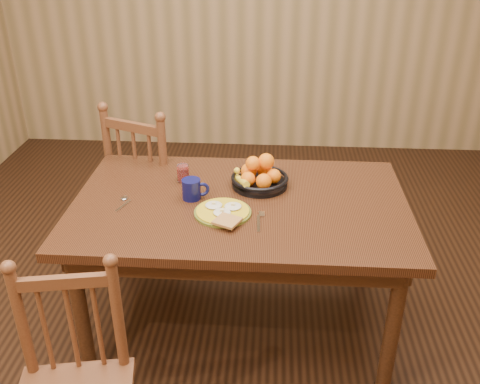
# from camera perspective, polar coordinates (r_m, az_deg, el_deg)

# --- Properties ---
(room) EXTENTS (4.52, 5.02, 2.72)m
(room) POSITION_cam_1_polar(r_m,az_deg,el_deg) (2.33, -0.00, 12.05)
(room) COLOR black
(room) RESTS_ON ground
(dining_table) EXTENTS (1.60, 1.00, 0.75)m
(dining_table) POSITION_cam_1_polar(r_m,az_deg,el_deg) (2.60, -0.00, -2.63)
(dining_table) COLOR black
(dining_table) RESTS_ON ground
(chair_far) EXTENTS (0.59, 0.58, 1.02)m
(chair_far) POSITION_cam_1_polar(r_m,az_deg,el_deg) (3.30, -9.15, 0.61)
(chair_far) COLOR #4C2916
(chair_far) RESTS_ON ground
(breakfast_plate) EXTENTS (0.26, 0.30, 0.04)m
(breakfast_plate) POSITION_cam_1_polar(r_m,az_deg,el_deg) (2.45, -1.82, -2.13)
(breakfast_plate) COLOR #59601E
(breakfast_plate) RESTS_ON dining_table
(fork) EXTENTS (0.04, 0.18, 0.00)m
(fork) POSITION_cam_1_polar(r_m,az_deg,el_deg) (2.40, 2.10, -3.02)
(fork) COLOR silver
(fork) RESTS_ON dining_table
(spoon) EXTENTS (0.06, 0.16, 0.01)m
(spoon) POSITION_cam_1_polar(r_m,az_deg,el_deg) (2.62, -12.28, -0.89)
(spoon) COLOR silver
(spoon) RESTS_ON dining_table
(coffee_mug) EXTENTS (0.13, 0.09, 0.10)m
(coffee_mug) POSITION_cam_1_polar(r_m,az_deg,el_deg) (2.57, -5.10, 0.33)
(coffee_mug) COLOR #0B0C3D
(coffee_mug) RESTS_ON dining_table
(juice_glass) EXTENTS (0.06, 0.06, 0.09)m
(juice_glass) POSITION_cam_1_polar(r_m,az_deg,el_deg) (2.75, -6.09, 1.96)
(juice_glass) COLOR silver
(juice_glass) RESTS_ON dining_table
(fruit_bowl) EXTENTS (0.29, 0.29, 0.17)m
(fruit_bowl) POSITION_cam_1_polar(r_m,az_deg,el_deg) (2.68, 2.05, 1.68)
(fruit_bowl) COLOR black
(fruit_bowl) RESTS_ON dining_table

